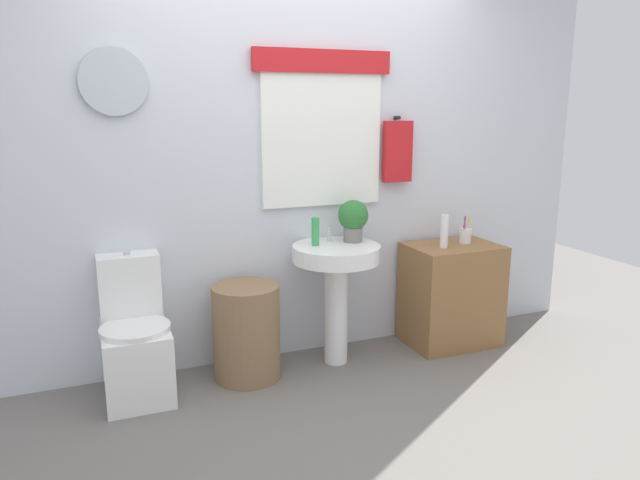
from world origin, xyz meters
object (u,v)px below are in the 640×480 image
lotion_bottle (444,231)px  toothbrush_cup (465,235)px  wooden_cabinet (451,294)px  laundry_hamper (247,332)px  pedestal_sink (336,273)px  soap_bottle (315,231)px  potted_plant (353,218)px  toilet (135,343)px

lotion_bottle → toothbrush_cup: size_ratio=1.18×
wooden_cabinet → lotion_bottle: lotion_bottle is taller
laundry_hamper → wooden_cabinet: size_ratio=0.83×
wooden_cabinet → lotion_bottle: 0.47m
wooden_cabinet → toothbrush_cup: toothbrush_cup is taller
pedestal_sink → toothbrush_cup: size_ratio=4.16×
soap_bottle → potted_plant: (0.26, 0.01, 0.06)m
soap_bottle → lotion_bottle: 0.88m
pedestal_sink → potted_plant: (0.14, 0.06, 0.33)m
laundry_hamper → toothbrush_cup: 1.62m
laundry_hamper → lotion_bottle: bearing=-1.7°
potted_plant → soap_bottle: bearing=-177.8°
toilet → potted_plant: bearing=1.0°
soap_bottle → toothbrush_cup: 1.09m
toilet → pedestal_sink: toilet is taller
laundry_hamper → wooden_cabinet: (1.45, 0.00, 0.06)m
soap_bottle → potted_plant: potted_plant is taller
toothbrush_cup → lotion_bottle: bearing=-164.2°
potted_plant → laundry_hamper: bearing=-175.3°
wooden_cabinet → toothbrush_cup: size_ratio=3.76×
soap_bottle → lotion_bottle: soap_bottle is taller
wooden_cabinet → toothbrush_cup: bearing=10.8°
pedestal_sink → soap_bottle: (-0.12, 0.05, 0.27)m
lotion_bottle → wooden_cabinet: bearing=20.6°
wooden_cabinet → soap_bottle: bearing=177.1°
soap_bottle → lotion_bottle: bearing=-5.9°
toilet → lotion_bottle: size_ratio=3.69×
potted_plant → toothbrush_cup: potted_plant is taller
pedestal_sink → lotion_bottle: bearing=-3.0°
toothbrush_cup → soap_bottle: bearing=178.4°
pedestal_sink → wooden_cabinet: bearing=-0.0°
laundry_hamper → pedestal_sink: 0.66m
laundry_hamper → toothbrush_cup: toothbrush_cup is taller
toothbrush_cup → laundry_hamper: bearing=-179.3°
toilet → pedestal_sink: (1.22, -0.04, 0.29)m
pedestal_sink → toothbrush_cup: toothbrush_cup is taller
toilet → lotion_bottle: bearing=-2.2°
laundry_hamper → wooden_cabinet: wooden_cabinet is taller
pedestal_sink → soap_bottle: size_ratio=4.39×
pedestal_sink → toilet: bearing=178.3°
laundry_hamper → lotion_bottle: size_ratio=2.64×
laundry_hamper → potted_plant: bearing=4.7°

